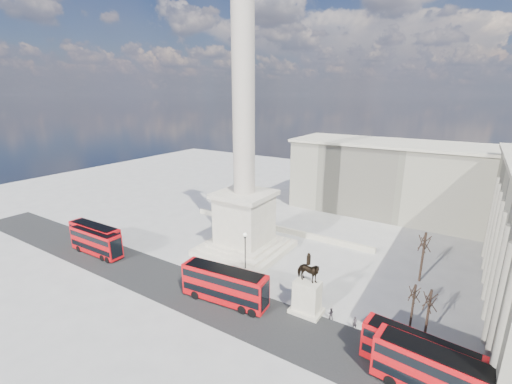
{
  "coord_description": "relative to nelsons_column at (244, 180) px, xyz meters",
  "views": [
    {
      "loc": [
        31.66,
        -41.02,
        26.7
      ],
      "look_at": [
        4.44,
        1.71,
        12.28
      ],
      "focal_mm": 24.0,
      "sensor_mm": 36.0,
      "label": 1
    }
  ],
  "objects": [
    {
      "name": "bare_tree_near",
      "position": [
        30.2,
        -8.82,
        -7.37
      ],
      "size": [
        1.61,
        1.61,
        7.04
      ],
      "rotation": [
        0.0,
        0.0,
        -0.3
      ],
      "color": "#332319",
      "rests_on": "ground"
    },
    {
      "name": "red_bus_b",
      "position": [
        6.72,
        -14.48,
        -10.38
      ],
      "size": [
        12.12,
        3.87,
        4.83
      ],
      "rotation": [
        0.0,
        0.0,
        0.1
      ],
      "color": "red",
      "rests_on": "ground"
    },
    {
      "name": "building_northeast",
      "position": [
        20.0,
        35.0,
        -4.59
      ],
      "size": [
        51.0,
        17.0,
        16.6
      ],
      "color": "#BBB699",
      "rests_on": "ground"
    },
    {
      "name": "pedestrian_walking",
      "position": [
        22.95,
        -10.65,
        -12.12
      ],
      "size": [
        0.62,
        0.44,
        1.59
      ],
      "primitive_type": "imported",
      "rotation": [
        0.0,
        0.0,
        -0.11
      ],
      "color": "#272125",
      "rests_on": "ground"
    },
    {
      "name": "equestrian_statue",
      "position": [
        16.79,
        -10.74,
        -10.04
      ],
      "size": [
        3.97,
        2.98,
        8.28
      ],
      "color": "beige",
      "rests_on": "ground"
    },
    {
      "name": "pedestrian_crossing",
      "position": [
        10.58,
        -10.39,
        -12.08
      ],
      "size": [
        0.7,
        1.06,
        1.67
      ],
      "primitive_type": "imported",
      "rotation": [
        0.0,
        0.0,
        1.9
      ],
      "color": "#272125",
      "rests_on": "ground"
    },
    {
      "name": "ground",
      "position": [
        0.0,
        -5.0,
        -12.92
      ],
      "size": [
        180.0,
        180.0,
        0.0
      ],
      "primitive_type": "plane",
      "color": "#A5A29C",
      "rests_on": "ground"
    },
    {
      "name": "nelsons_column",
      "position": [
        0.0,
        0.0,
        0.0
      ],
      "size": [
        14.0,
        14.0,
        49.85
      ],
      "color": "beige",
      "rests_on": "ground"
    },
    {
      "name": "balustrade_wall",
      "position": [
        0.0,
        11.0,
        -12.37
      ],
      "size": [
        40.0,
        0.6,
        1.1
      ],
      "primitive_type": "cube",
      "color": "beige",
      "rests_on": "ground"
    },
    {
      "name": "bare_tree_far",
      "position": [
        27.81,
        5.33,
        -6.5
      ],
      "size": [
        2.0,
        2.0,
        8.15
      ],
      "rotation": [
        0.0,
        0.0,
        -0.25
      ],
      "color": "#332319",
      "rests_on": "ground"
    },
    {
      "name": "asphalt_road",
      "position": [
        5.0,
        -15.0,
        -12.91
      ],
      "size": [
        120.0,
        9.0,
        0.01
      ],
      "primitive_type": "cube",
      "color": "#262626",
      "rests_on": "ground"
    },
    {
      "name": "red_bus_a",
      "position": [
        -22.75,
        -13.87,
        -10.5
      ],
      "size": [
        11.39,
        2.81,
        4.6
      ],
      "rotation": [
        0.0,
        0.0,
        0.01
      ],
      "color": "red",
      "rests_on": "ground"
    },
    {
      "name": "red_bus_d",
      "position": [
        32.3,
        -16.16,
        -10.45
      ],
      "size": [
        11.81,
        3.67,
        4.71
      ],
      "rotation": [
        0.0,
        0.0,
        -0.09
      ],
      "color": "red",
      "rests_on": "ground"
    },
    {
      "name": "bare_tree_mid",
      "position": [
        28.45,
        -6.84,
        -8.17
      ],
      "size": [
        1.59,
        1.59,
        6.02
      ],
      "rotation": [
        0.0,
        0.0,
        0.17
      ],
      "color": "#332319",
      "rests_on": "ground"
    },
    {
      "name": "victorian_lamp",
      "position": [
        4.8,
        -6.91,
        -8.89
      ],
      "size": [
        0.59,
        0.59,
        6.84
      ],
      "rotation": [
        0.0,
        0.0,
        -0.13
      ],
      "color": "black",
      "rests_on": "ground"
    },
    {
      "name": "red_bus_c",
      "position": [
        30.29,
        -14.34,
        -10.63
      ],
      "size": [
        10.93,
        3.53,
        4.35
      ],
      "rotation": [
        0.0,
        0.0,
        -0.1
      ],
      "color": "red",
      "rests_on": "ground"
    },
    {
      "name": "pedestrian_standing",
      "position": [
        19.88,
        -10.37,
        -12.16
      ],
      "size": [
        0.88,
        0.78,
        1.52
      ],
      "primitive_type": "imported",
      "rotation": [
        0.0,
        0.0,
        3.46
      ],
      "color": "#272125",
      "rests_on": "ground"
    },
    {
      "name": "red_bus_e",
      "position": [
        -20.72,
        -15.05,
        -10.58
      ],
      "size": [
        11.02,
        2.74,
        4.45
      ],
      "rotation": [
        0.0,
        0.0,
        0.01
      ],
      "color": "red",
      "rests_on": "ground"
    }
  ]
}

